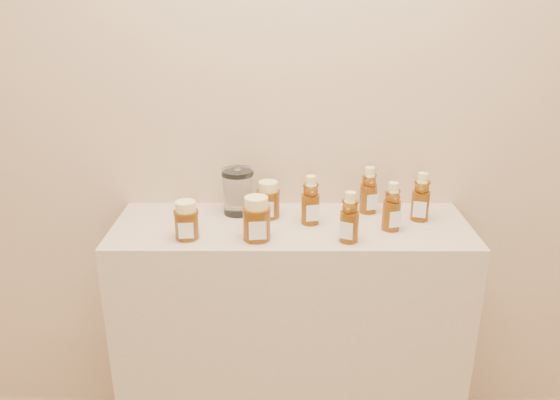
# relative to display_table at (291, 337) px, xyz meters

# --- Properties ---
(wall_back) EXTENTS (3.50, 0.02, 2.70)m
(wall_back) POSITION_rel_display_table_xyz_m (0.00, 0.20, 0.90)
(wall_back) COLOR tan
(wall_back) RESTS_ON ground
(display_table) EXTENTS (1.20, 0.40, 0.90)m
(display_table) POSITION_rel_display_table_xyz_m (0.00, 0.00, 0.00)
(display_table) COLOR #C0AB8C
(display_table) RESTS_ON ground
(bear_bottle_back_left) EXTENTS (0.08, 0.08, 0.19)m
(bear_bottle_back_left) POSITION_rel_display_table_xyz_m (0.06, 0.01, 0.54)
(bear_bottle_back_left) COLOR #582A06
(bear_bottle_back_left) RESTS_ON display_table
(bear_bottle_back_mid) EXTENTS (0.08, 0.08, 0.19)m
(bear_bottle_back_mid) POSITION_rel_display_table_xyz_m (0.27, 0.11, 0.54)
(bear_bottle_back_mid) COLOR #582A06
(bear_bottle_back_mid) RESTS_ON display_table
(bear_bottle_back_right) EXTENTS (0.08, 0.08, 0.19)m
(bear_bottle_back_right) POSITION_rel_display_table_xyz_m (0.44, 0.04, 0.54)
(bear_bottle_back_right) COLOR #582A06
(bear_bottle_back_right) RESTS_ON display_table
(bear_bottle_front_left) EXTENTS (0.08, 0.08, 0.18)m
(bear_bottle_front_left) POSITION_rel_display_table_xyz_m (0.18, -0.13, 0.54)
(bear_bottle_front_left) COLOR #582A06
(bear_bottle_front_left) RESTS_ON display_table
(bear_bottle_front_right) EXTENTS (0.08, 0.08, 0.18)m
(bear_bottle_front_right) POSITION_rel_display_table_xyz_m (0.33, -0.04, 0.54)
(bear_bottle_front_right) COLOR #582A06
(bear_bottle_front_right) RESTS_ON display_table
(honey_jar_left) EXTENTS (0.09, 0.09, 0.12)m
(honey_jar_left) POSITION_rel_display_table_xyz_m (-0.33, -0.11, 0.51)
(honey_jar_left) COLOR #582A06
(honey_jar_left) RESTS_ON display_table
(honey_jar_back) EXTENTS (0.09, 0.09, 0.13)m
(honey_jar_back) POSITION_rel_display_table_xyz_m (-0.08, 0.07, 0.51)
(honey_jar_back) COLOR #582A06
(honey_jar_back) RESTS_ON display_table
(honey_jar_front) EXTENTS (0.10, 0.10, 0.14)m
(honey_jar_front) POSITION_rel_display_table_xyz_m (-0.11, -0.11, 0.52)
(honey_jar_front) COLOR #582A06
(honey_jar_front) RESTS_ON display_table
(glass_canister) EXTENTS (0.12, 0.12, 0.17)m
(glass_canister) POSITION_rel_display_table_xyz_m (-0.19, 0.10, 0.54)
(glass_canister) COLOR white
(glass_canister) RESTS_ON display_table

